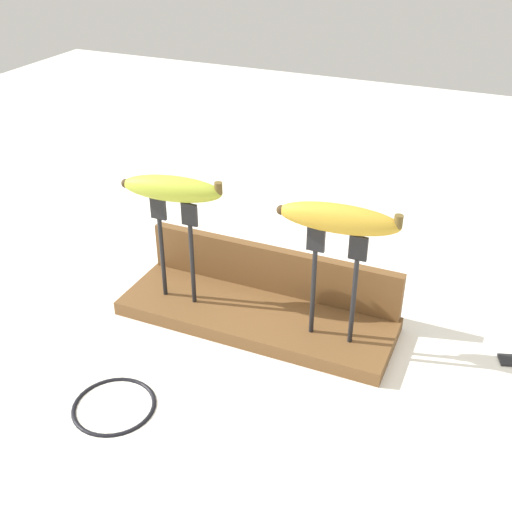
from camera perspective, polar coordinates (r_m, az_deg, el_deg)
ground_plane at (r=1.03m, az=0.00°, el=-5.92°), size 3.00×3.00×0.00m
wooden_board at (r=1.02m, az=0.00°, el=-5.41°), size 0.44×0.15×0.02m
board_backstop at (r=1.04m, az=1.45°, el=-1.19°), size 0.43×0.02×0.08m
fork_stand_left at (r=1.00m, az=-7.21°, el=1.32°), size 0.08×0.01×0.18m
fork_stand_right at (r=0.91m, az=7.06°, el=-1.81°), size 0.09×0.01×0.18m
banana_raised_left at (r=0.96m, az=-7.56°, el=6.03°), size 0.16×0.06×0.04m
banana_raised_right at (r=0.86m, az=7.43°, el=3.35°), size 0.17×0.05×0.04m
wire_coil at (r=0.90m, az=-12.64°, el=-12.91°), size 0.11×0.11×0.01m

